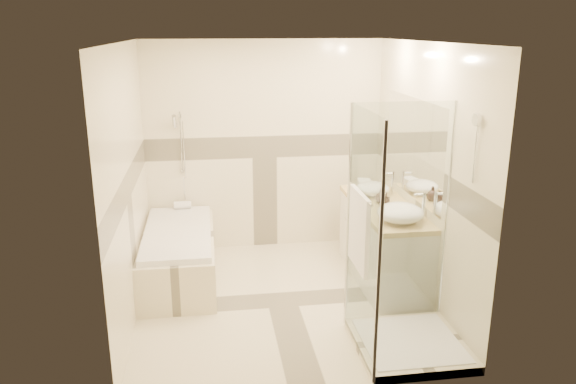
{
  "coord_description": "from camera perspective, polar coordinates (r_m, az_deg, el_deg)",
  "views": [
    {
      "loc": [
        -0.68,
        -5.04,
        2.63
      ],
      "look_at": [
        0.1,
        0.25,
        1.05
      ],
      "focal_mm": 35.0,
      "sensor_mm": 36.0,
      "label": 1
    }
  ],
  "objects": [
    {
      "name": "shower_enclosure",
      "position": [
        4.83,
        10.91,
        -9.94
      ],
      "size": [
        0.96,
        0.93,
        2.04
      ],
      "color": "beige",
      "rests_on": "ground"
    },
    {
      "name": "vessel_sink_near",
      "position": [
        6.23,
        8.61,
        0.35
      ],
      "size": [
        0.36,
        0.36,
        0.14
      ],
      "primitive_type": "ellipsoid",
      "color": "white",
      "rests_on": "vanity"
    },
    {
      "name": "folded_towels",
      "position": [
        6.54,
        7.77,
        0.85
      ],
      "size": [
        0.19,
        0.26,
        0.08
      ],
      "primitive_type": "cube",
      "rotation": [
        0.0,
        0.0,
        -0.2
      ],
      "color": "white",
      "rests_on": "vanity"
    },
    {
      "name": "rolled_towel",
      "position": [
        6.74,
        -10.66,
        -1.31
      ],
      "size": [
        0.2,
        0.09,
        0.09
      ],
      "primitive_type": "cylinder",
      "rotation": [
        0.0,
        1.57,
        0.0
      ],
      "color": "white",
      "rests_on": "bathtub"
    },
    {
      "name": "faucet_near",
      "position": [
        6.28,
        10.53,
        1.09
      ],
      "size": [
        0.1,
        0.03,
        0.25
      ],
      "color": "silver",
      "rests_on": "vanity"
    },
    {
      "name": "amenity_bottle_b",
      "position": [
        5.95,
        9.44,
        -0.39
      ],
      "size": [
        0.15,
        0.15,
        0.16
      ],
      "primitive_type": "imported",
      "rotation": [
        0.0,
        0.0,
        0.28
      ],
      "color": "black",
      "rests_on": "vanity"
    },
    {
      "name": "faucet_far",
      "position": [
        5.46,
        13.51,
        -1.23
      ],
      "size": [
        0.12,
        0.03,
        0.28
      ],
      "color": "silver",
      "rests_on": "vanity"
    },
    {
      "name": "vanity",
      "position": [
        6.05,
        9.61,
        -5.14
      ],
      "size": [
        0.58,
        1.62,
        0.85
      ],
      "color": "silver",
      "rests_on": "ground"
    },
    {
      "name": "vessel_sink_far",
      "position": [
        5.41,
        11.34,
        -2.09
      ],
      "size": [
        0.44,
        0.44,
        0.18
      ],
      "primitive_type": "ellipsoid",
      "color": "white",
      "rests_on": "vanity"
    },
    {
      "name": "amenity_bottle_a",
      "position": [
        5.8,
        9.94,
        -0.84
      ],
      "size": [
        0.09,
        0.1,
        0.16
      ],
      "primitive_type": "imported",
      "rotation": [
        0.0,
        0.0,
        -0.37
      ],
      "color": "black",
      "rests_on": "vanity"
    },
    {
      "name": "bathtub",
      "position": [
        6.16,
        -11.02,
        -6.03
      ],
      "size": [
        0.75,
        1.7,
        0.56
      ],
      "color": "beige",
      "rests_on": "ground"
    },
    {
      "name": "room",
      "position": [
        5.29,
        -0.11,
        1.42
      ],
      "size": [
        2.82,
        3.02,
        2.52
      ],
      "color": "beige",
      "rests_on": "ground"
    }
  ]
}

